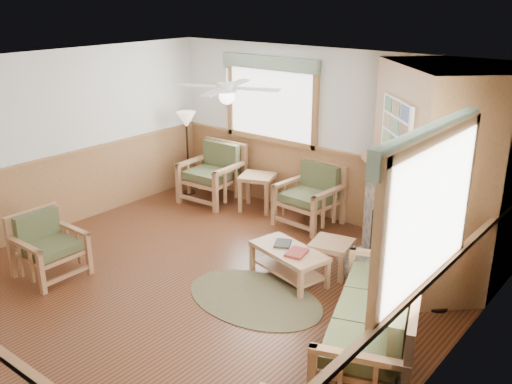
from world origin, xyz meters
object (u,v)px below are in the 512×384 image
Objects in this scene: sofa at (374,313)px; end_table_chairs at (257,192)px; coffee_table at (289,264)px; floor_lamp_left at (188,153)px; armchair_back_right at (309,196)px; footstool at (331,257)px; floor_lamp_right at (444,241)px; armchair_left at (49,246)px; armchair_back_left at (212,173)px.

sofa reaches higher than end_table_chairs.
floor_lamp_left is at bearing 169.35° from coffee_table.
sofa is at bearing -11.93° from coffee_table.
armchair_back_right reaches higher than footstool.
coffee_table is at bearing -135.96° from sofa.
floor_lamp_left reaches higher than armchair_back_right.
floor_lamp_right is at bearing -20.43° from armchair_back_right.
floor_lamp_right is (0.17, 1.29, 0.37)m from sofa.
footstool is at bearing -28.26° from end_table_chairs.
armchair_back_right is 2.85m from floor_lamp_right.
armchair_back_right is at bearing -24.94° from armchair_left.
floor_lamp_right reaches higher than footstool.
armchair_left is at bearing -111.25° from armchair_back_right.
coffee_table is 2.07× the size of footstool.
floor_lamp_right reaches higher than armchair_left.
floor_lamp_left is at bearing -174.77° from end_table_chairs.
coffee_table is at bearing -123.56° from footstool.
coffee_table is 0.59m from footstool.
armchair_back_right reaches higher than coffee_table.
coffee_table is (-1.60, 0.78, -0.27)m from sofa.
armchair_back_right is at bearing 0.00° from end_table_chairs.
sofa reaches higher than armchair_left.
end_table_chairs is (-3.44, 2.44, -0.18)m from sofa.
floor_lamp_right is (4.20, 2.37, 0.44)m from armchair_left.
coffee_table is 1.70× the size of end_table_chairs.
armchair_back_left is 2.01× the size of footstool.
sofa reaches higher than coffee_table.
floor_lamp_left is (-4.93, 2.30, 0.27)m from sofa.
armchair_back_right is at bearing 1.66° from armchair_back_left.
armchair_back_left is at bearing -168.74° from end_table_chairs.
armchair_left reaches higher than coffee_table.
sofa is at bearing -44.89° from footstool.
coffee_table is (2.44, 1.86, -0.21)m from armchair_left.
end_table_chairs is (-1.84, 1.66, 0.10)m from coffee_table.
footstool is at bearing -49.74° from armchair_left.
coffee_table is at bearing -42.01° from end_table_chairs.
sofa is 2.08× the size of armchair_back_left.
floor_lamp_right reaches higher than floor_lamp_left.
floor_lamp_left is at bearing 172.91° from armchair_back_left.
sofa is 2.21× the size of armchair_back_right.
armchair_left is 4.85m from floor_lamp_right.
armchair_back_left is at bearing -137.74° from sofa.
armchair_back_left is 1.92m from armchair_back_right.
armchair_back_left is 0.97× the size of coffee_table.
armchair_back_left is 1.65× the size of end_table_chairs.
armchair_left is at bearing -99.60° from end_table_chairs.
sofa is 4.19× the size of footstool.
armchair_back_left is 3.22m from footstool.
floor_lamp_left reaches higher than armchair_left.
armchair_back_left is at bearing -3.53° from floor_lamp_left.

